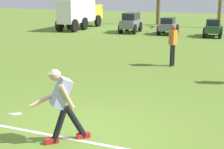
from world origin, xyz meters
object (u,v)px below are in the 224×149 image
Objects in this scene: parked_car_slot_b at (168,26)px; box_truck at (80,12)px; parked_car_slot_a at (131,22)px; parked_car_slot_c at (213,28)px; frisbee_thrower at (62,101)px; frisbee_in_flight at (15,114)px; teammate_midfield at (173,41)px.

parked_car_slot_b is 0.38× the size of box_truck.
parked_car_slot_c is at bearing 0.54° from parked_car_slot_a.
frisbee_thrower is 4.14× the size of frisbee_in_flight.
frisbee_in_flight is at bearing -83.36° from parked_car_slot_b.
parked_car_slot_b is 1.00× the size of parked_car_slot_c.
parked_car_slot_b is (2.60, 0.09, -0.16)m from parked_car_slot_a.
frisbee_in_flight is 0.15× the size of parked_car_slot_c.
parked_car_slot_b is (-2.76, 17.07, -0.23)m from frisbee_thrower.
teammate_midfield is (0.81, 7.96, 0.34)m from frisbee_in_flight.
frisbee_thrower is 0.63× the size of parked_car_slot_b.
box_truck is (-9.88, 0.66, 0.67)m from parked_car_slot_c.
parked_car_slot_a is (-5.46, 9.49, -0.22)m from teammate_midfield.
frisbee_in_flight is 0.15× the size of parked_car_slot_b.
frisbee_thrower is 17.80m from parked_car_slot_a.
frisbee_thrower reaches higher than parked_car_slot_a.
teammate_midfield is (0.10, 7.48, 0.14)m from frisbee_thrower.
parked_car_slot_a is 4.46m from box_truck.
parked_car_slot_b is 7.04m from box_truck.
parked_car_slot_a is 1.10× the size of parked_car_slot_b.
teammate_midfield is 0.69× the size of parked_car_slot_b.
parked_car_slot_b is at bearing 2.08° from parked_car_slot_a.
frisbee_thrower reaches higher than parked_car_slot_c.
parked_car_slot_a is at bearing -179.46° from parked_car_slot_c.
frisbee_in_flight is (-0.71, -0.48, -0.19)m from frisbee_thrower.
parked_car_slot_a is 5.50m from parked_car_slot_c.
frisbee_thrower is at bearing 33.90° from frisbee_in_flight.
box_truck reaches higher than teammate_midfield.
frisbee_in_flight is 17.67m from parked_car_slot_b.
parked_car_slot_b is at bearing 96.64° from frisbee_in_flight.
frisbee_thrower is 17.29m from parked_car_slot_b.
frisbee_thrower reaches higher than parked_car_slot_b.
box_truck is at bearing 174.95° from parked_car_slot_b.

